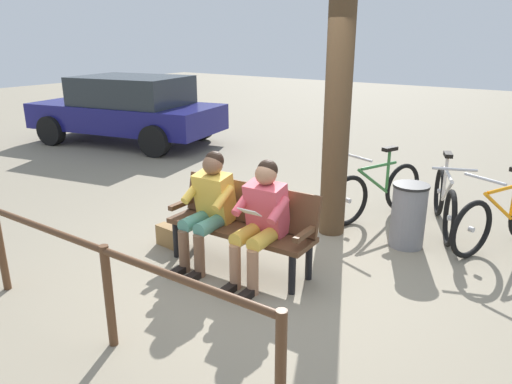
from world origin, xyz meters
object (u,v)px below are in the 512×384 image
Objects in this scene: bench at (244,220)px; bicycle_blue at (445,201)px; bicycle_orange at (501,218)px; parked_car at (128,108)px; handbag at (169,236)px; person_companion at (209,204)px; tree_trunk at (340,66)px; bicycle_black at (377,191)px; person_reading at (261,216)px; litter_bin at (408,215)px.

bench is 2.67m from bicycle_blue.
parked_car is (7.83, -1.39, 0.41)m from bicycle_orange.
bicycle_orange is 0.35× the size of parked_car.
bicycle_blue is (-2.43, -2.36, 0.24)m from handbag.
tree_trunk reaches higher than person_companion.
bicycle_black is (-0.60, -2.13, -0.15)m from bench.
bicycle_blue is at bearing -116.90° from person_reading.
tree_trunk reaches higher than bench.
tree_trunk is at bearing -93.01° from person_reading.
person_reading is 1.42m from handbag.
litter_bin is (-1.56, -1.64, -0.29)m from person_companion.
tree_trunk is at bearing 3.17° from bicycle_black.
litter_bin is at bearing -132.27° from bench.
bicycle_blue is (-1.09, -0.90, -1.63)m from tree_trunk.
litter_bin is 0.92m from bicycle_black.
bench is 2.18× the size of litter_bin.
person_companion is 0.30× the size of tree_trunk.
bicycle_black is (-1.59, -2.24, 0.24)m from handbag.
handbag is (0.99, 0.11, -0.39)m from bench.
bicycle_orange is at bearing -131.47° from person_reading.
person_reading is 7.01m from parked_car.
person_reading is 4.00× the size of handbag.
tree_trunk is at bearing -115.70° from person_companion.
handbag is at bearing -31.52° from bicycle_orange.
person_companion is (0.31, 0.17, 0.16)m from bench.
litter_bin reaches higher than handbag.
person_reading is 0.75× the size of bicycle_black.
litter_bin is at bearing 152.91° from parked_car.
handbag is at bearing 131.81° from parked_car.
tree_trunk is (-1.34, -1.46, 1.87)m from handbag.
litter_bin is at bearing -144.72° from handbag.
bench is at bearing -152.92° from person_companion.
bicycle_black is (1.51, -0.11, 0.00)m from bicycle_orange.
bicycle_orange is (-3.10, -2.13, 0.24)m from handbag.
bench is 2.92m from bicycle_orange.
person_companion is at bearing 27.08° from bench.
tree_trunk is 5.38× the size of litter_bin.
litter_bin is (-0.92, -1.62, -0.29)m from person_reading.
person_companion reaches higher than bicycle_orange.
bench is 1.35× the size of person_reading.
bicycle_black is at bearing -98.93° from person_reading.
bicycle_blue and bicycle_black have the same top height.
person_reading is 2.83m from bicycle_orange.
litter_bin is at bearing -121.52° from person_reading.
bicycle_orange is (-2.43, -2.19, -0.30)m from person_companion.
tree_trunk is 2.55× the size of bicycle_orange.
parked_car is at bearing -32.44° from person_reading.
handbag is 2.75m from litter_bin.
bicycle_black is at bearing -103.82° from bicycle_blue.
bicycle_orange is at bearing -138.32° from bench.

